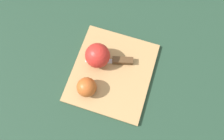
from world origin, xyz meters
TOP-DOWN VIEW (x-y plane):
  - ground_plane at (0.00, 0.00)m, footprint 4.00×4.00m
  - cutting_board at (0.00, 0.00)m, footprint 0.35×0.33m
  - apple_half_left at (-0.10, 0.04)m, footprint 0.07×0.07m
  - apple_half_right at (0.02, 0.07)m, footprint 0.09×0.09m
  - knife at (0.05, -0.01)m, footprint 0.09×0.16m

SIDE VIEW (x-z plane):
  - ground_plane at x=0.00m, z-range 0.00..0.00m
  - cutting_board at x=0.00m, z-range 0.00..0.01m
  - knife at x=0.05m, z-range 0.01..0.04m
  - apple_half_left at x=-0.10m, z-range 0.01..0.08m
  - apple_half_right at x=0.02m, z-range 0.01..0.10m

